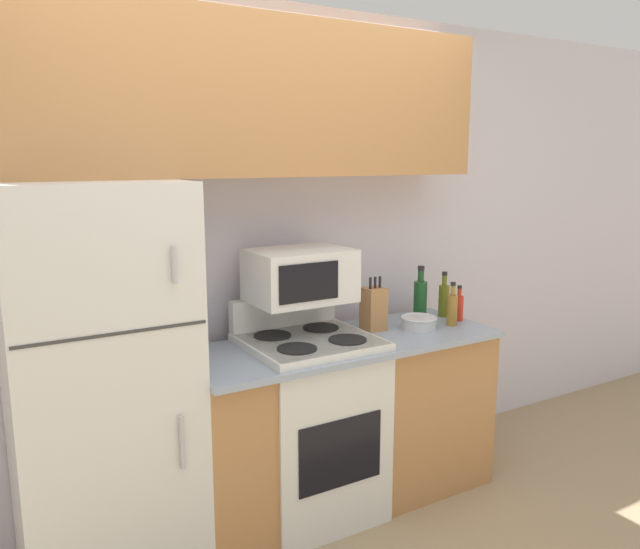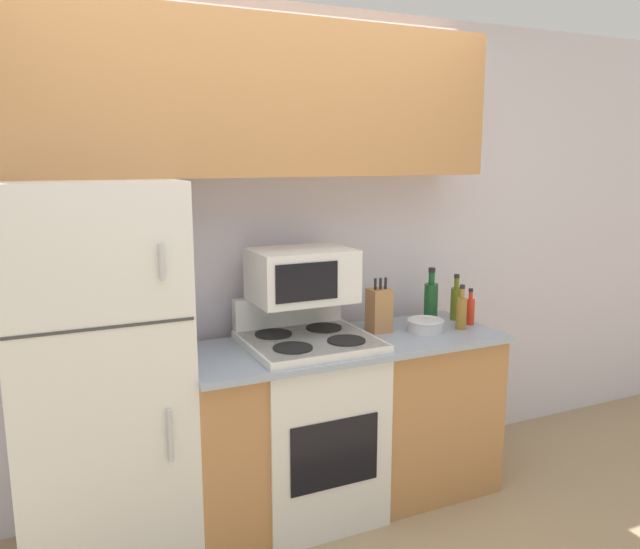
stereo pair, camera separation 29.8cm
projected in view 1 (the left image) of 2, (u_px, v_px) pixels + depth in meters
ground_plane at (310, 548)px, 2.89m from camera, size 12.00×12.00×0.00m
wall_back at (244, 257)px, 3.23m from camera, size 8.00×0.05×2.55m
lower_cabinets at (342, 421)px, 3.23m from camera, size 1.63×0.61×0.88m
refrigerator at (101, 386)px, 2.59m from camera, size 0.71×0.67×1.69m
upper_cabinets at (258, 99)px, 2.91m from camera, size 2.34×0.36×0.72m
stove at (309, 424)px, 3.11m from camera, size 0.61×0.59×1.08m
microwave at (300, 275)px, 3.06m from camera, size 0.49×0.36×0.26m
knife_block at (374, 309)px, 3.29m from camera, size 0.11×0.11×0.29m
bowl at (419, 322)px, 3.32m from camera, size 0.19×0.19×0.07m
bottle_vinegar at (452, 308)px, 3.38m from camera, size 0.06×0.06×0.24m
bottle_hot_sauce at (459, 307)px, 3.49m from camera, size 0.05×0.05×0.20m
bottle_olive_oil at (444, 299)px, 3.58m from camera, size 0.06×0.06×0.26m
bottle_wine_green at (420, 298)px, 3.54m from camera, size 0.08×0.08×0.30m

